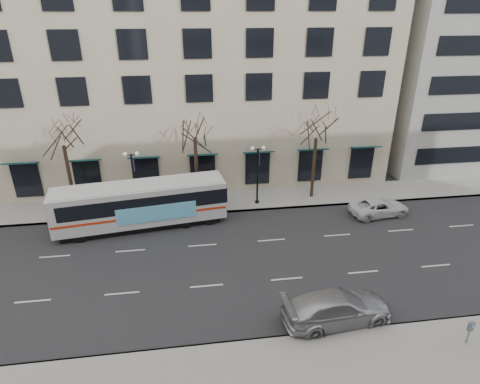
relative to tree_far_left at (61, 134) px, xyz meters
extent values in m
plane|color=black|center=(10.00, -8.80, -6.70)|extent=(160.00, 160.00, 0.00)
cube|color=gray|center=(15.00, 0.20, -6.62)|extent=(80.00, 4.00, 0.15)
cube|color=tan|center=(8.00, 12.20, 5.30)|extent=(40.00, 20.00, 24.00)
cylinder|color=black|center=(0.00, 0.00, -3.83)|extent=(0.28, 0.28, 5.74)
cylinder|color=black|center=(10.00, 0.00, -3.72)|extent=(0.28, 0.28, 5.95)
cylinder|color=black|center=(20.00, 0.00, -3.97)|extent=(0.28, 0.28, 5.46)
cylinder|color=black|center=(5.00, -0.60, -4.20)|extent=(0.16, 0.16, 5.00)
cylinder|color=black|center=(5.00, -0.60, -6.55)|extent=(0.36, 0.36, 0.30)
cube|color=black|center=(5.00, -0.60, -1.75)|extent=(0.90, 0.06, 0.06)
sphere|color=silver|center=(4.55, -0.60, -1.65)|extent=(0.32, 0.32, 0.32)
sphere|color=silver|center=(5.45, -0.60, -1.65)|extent=(0.32, 0.32, 0.32)
cube|color=#401B66|center=(5.12, -0.60, -2.60)|extent=(0.04, 0.45, 1.00)
cylinder|color=black|center=(15.00, -0.60, -4.20)|extent=(0.16, 0.16, 5.00)
cylinder|color=black|center=(15.00, -0.60, -6.55)|extent=(0.36, 0.36, 0.30)
cube|color=black|center=(15.00, -0.60, -1.75)|extent=(0.90, 0.06, 0.06)
sphere|color=silver|center=(14.55, -0.60, -1.65)|extent=(0.32, 0.32, 0.32)
sphere|color=silver|center=(15.45, -0.60, -1.65)|extent=(0.32, 0.32, 0.32)
cube|color=#401B66|center=(15.12, -0.60, -2.60)|extent=(0.04, 0.45, 1.00)
cube|color=silver|center=(5.62, -3.00, -4.77)|extent=(12.93, 4.44, 2.90)
cube|color=black|center=(5.62, -3.00, -6.41)|extent=(11.88, 3.97, 0.48)
cube|color=black|center=(5.93, -2.96, -4.32)|extent=(12.43, 4.41, 1.16)
cube|color=red|center=(5.62, -3.00, -5.27)|extent=(12.81, 4.45, 0.19)
cube|color=#66C8F7|center=(6.86, -4.25, -5.06)|extent=(5.76, 0.85, 1.27)
cube|color=silver|center=(5.62, -3.00, -3.29)|extent=(12.27, 4.08, 0.08)
cylinder|color=black|center=(1.39, -4.80, -6.17)|extent=(1.09, 0.44, 1.06)
cylinder|color=black|center=(1.06, -2.40, -6.17)|extent=(1.09, 0.44, 1.06)
cylinder|color=black|center=(8.93, -3.77, -6.17)|extent=(1.09, 0.44, 1.06)
cylinder|color=black|center=(8.60, -1.37, -6.17)|extent=(1.09, 0.44, 1.06)
cylinder|color=black|center=(10.81, -3.52, -6.17)|extent=(1.09, 0.44, 1.06)
cylinder|color=black|center=(10.48, -1.11, -6.17)|extent=(1.09, 0.44, 1.06)
imported|color=#A8AAB0|center=(16.73, -15.00, -5.84)|extent=(6.17, 3.02, 1.73)
imported|color=silver|center=(24.45, -3.83, -6.03)|extent=(5.02, 2.77, 1.33)
cylinder|color=slate|center=(22.55, -17.57, -6.10)|extent=(0.08, 0.08, 0.90)
cube|color=slate|center=(22.55, -17.57, -5.49)|extent=(0.32, 0.25, 0.50)
cube|color=blue|center=(22.53, -17.66, -5.42)|extent=(0.14, 0.06, 0.18)
camera|label=1|loc=(9.28, -30.84, 8.71)|focal=30.00mm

